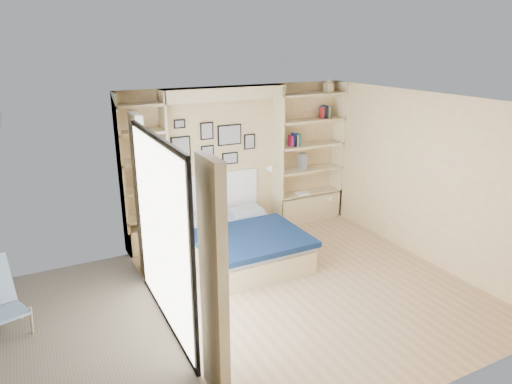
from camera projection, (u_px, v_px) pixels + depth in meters
name	position (u px, v px, depth m)	size (l,w,h in m)	color
ground	(307.00, 284.00, 6.28)	(4.50, 4.50, 0.00)	tan
room_shell	(235.00, 184.00, 7.06)	(4.50, 4.50, 4.50)	#E8C288
bed	(242.00, 241.00, 6.98)	(1.58, 2.06, 1.07)	beige
photo_gallery	(213.00, 142.00, 7.46)	(1.48, 0.02, 0.82)	black
reading_lamps	(227.00, 174.00, 7.49)	(1.92, 0.12, 0.15)	silver
shelf_decor	(300.00, 130.00, 7.98)	(3.48, 0.23, 2.03)	#A21643
deck	(15.00, 364.00, 4.72)	(3.20, 4.00, 0.05)	#756756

